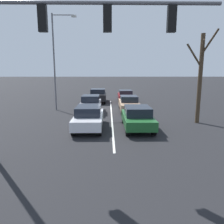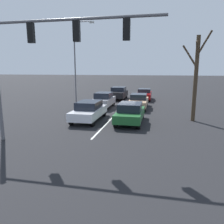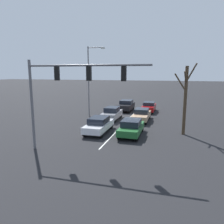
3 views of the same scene
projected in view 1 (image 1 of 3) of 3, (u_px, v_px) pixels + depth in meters
name	position (u px, v px, depth m)	size (l,w,h in m)	color
ground_plane	(111.00, 109.00, 21.72)	(240.00, 240.00, 0.00)	black
lane_stripe_left_divider	(112.00, 115.00, 18.85)	(0.12, 17.84, 0.01)	silver
car_white_midlane_front	(89.00, 117.00, 14.35)	(1.80, 4.51, 1.50)	silver
car_darkgreen_leftlane_front	(137.00, 117.00, 14.29)	(1.82, 4.34, 1.48)	#1E5928
car_gray_midlane_second	(91.00, 104.00, 19.97)	(1.75, 4.04, 1.56)	gray
car_tan_leftlane_second	(129.00, 103.00, 20.48)	(1.76, 4.76, 1.44)	tan
car_maroon_leftlane_third	(126.00, 96.00, 26.61)	(1.74, 4.40, 1.43)	maroon
car_black_midlane_third	(98.00, 95.00, 26.43)	(1.94, 4.38, 1.60)	black
traffic_signal_gantry	(61.00, 40.00, 8.18)	(8.86, 0.37, 6.63)	slate
street_lamp_right_shoulder	(56.00, 56.00, 20.38)	(2.27, 0.24, 8.88)	slate
bare_tree_near	(200.00, 75.00, 15.45)	(1.90, 0.94, 6.53)	#423323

